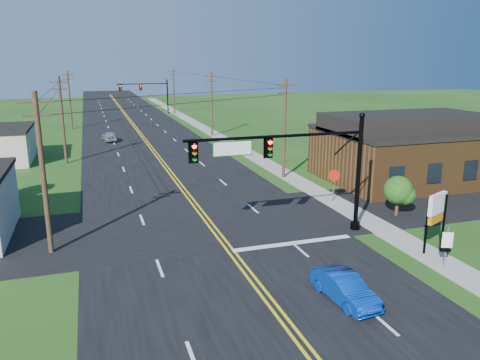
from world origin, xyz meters
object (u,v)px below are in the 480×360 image
object	(u,v)px
signal_mast_far	(146,91)
blue_car	(345,289)
signal_mast_main	(293,162)
route_sign	(447,244)
stop_sign	(334,179)

from	to	relation	value
signal_mast_far	blue_car	xyz separation A→B (m)	(-1.07, -79.98, -3.91)
signal_mast_main	route_sign	world-z (taller)	signal_mast_main
signal_mast_far	blue_car	distance (m)	80.08
blue_car	route_sign	bearing A→B (deg)	7.19
signal_mast_main	blue_car	bearing A→B (deg)	-96.91
blue_car	route_sign	distance (m)	7.09
signal_mast_main	blue_car	xyz separation A→B (m)	(-0.97, -7.98, -4.12)
signal_mast_far	stop_sign	size ratio (longest dim) A/B	4.26
signal_mast_main	route_sign	bearing A→B (deg)	-47.26
signal_mast_far	route_sign	world-z (taller)	signal_mast_far
signal_mast_far	blue_car	size ratio (longest dim) A/B	2.86
signal_mast_main	route_sign	xyz separation A→B (m)	(5.91, -6.40, -3.44)
signal_mast_main	stop_sign	bearing A→B (deg)	43.57
signal_mast_main	stop_sign	distance (m)	8.83
stop_sign	signal_mast_far	bearing A→B (deg)	119.39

